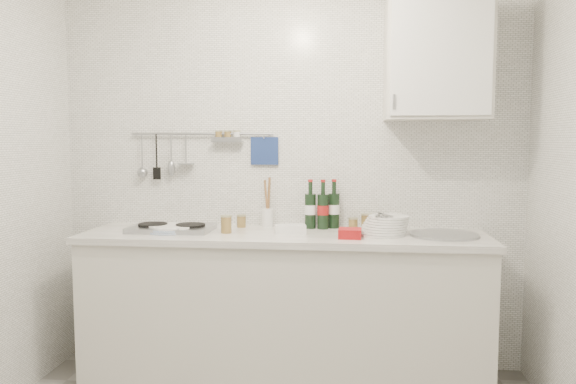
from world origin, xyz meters
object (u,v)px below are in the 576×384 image
at_px(wall_cabinet, 437,60).
at_px(utensil_crock, 267,215).
at_px(wine_bottles, 322,204).
at_px(plate_stack_sink, 385,225).
at_px(plate_stack_hob, 171,228).

height_order(wall_cabinet, utensil_crock, wall_cabinet).
bearing_deg(wine_bottles, wall_cabinet, -6.86).
height_order(plate_stack_sink, utensil_crock, utensil_crock).
xyz_separation_m(plate_stack_sink, wine_bottles, (-0.38, 0.19, 0.10)).
xyz_separation_m(plate_stack_hob, utensil_crock, (0.56, 0.28, 0.06)).
bearing_deg(plate_stack_hob, wine_bottles, 14.34).
height_order(wall_cabinet, plate_stack_hob, wall_cabinet).
relative_size(wine_bottles, utensil_crock, 0.96).
relative_size(plate_stack_sink, wine_bottles, 1.00).
bearing_deg(wall_cabinet, utensil_crock, 173.27).
height_order(plate_stack_hob, plate_stack_sink, plate_stack_sink).
bearing_deg(wall_cabinet, plate_stack_hob, -174.51).
distance_m(plate_stack_sink, utensil_crock, 0.78).
bearing_deg(plate_stack_sink, wine_bottles, 153.67).
height_order(wall_cabinet, wine_bottles, wall_cabinet).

